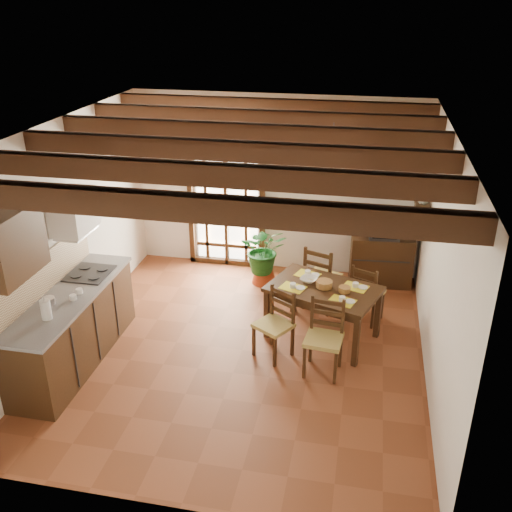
% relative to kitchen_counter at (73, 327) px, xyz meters
% --- Properties ---
extents(ground_plane, '(5.00, 5.00, 0.00)m').
position_rel_kitchen_counter_xyz_m(ground_plane, '(1.96, 0.60, -0.47)').
color(ground_plane, brown).
extents(room_shell, '(4.52, 5.02, 2.81)m').
position_rel_kitchen_counter_xyz_m(room_shell, '(1.96, 0.60, 1.34)').
color(room_shell, silver).
rests_on(room_shell, ground_plane).
extents(ceiling_beams, '(4.50, 4.34, 0.20)m').
position_rel_kitchen_counter_xyz_m(ceiling_beams, '(1.96, 0.60, 2.22)').
color(ceiling_beams, black).
rests_on(ceiling_beams, room_shell).
extents(french_door, '(1.26, 0.11, 2.32)m').
position_rel_kitchen_counter_xyz_m(french_door, '(1.16, 3.05, 0.70)').
color(french_door, white).
rests_on(french_door, ground_plane).
extents(kitchen_counter, '(0.64, 2.25, 1.38)m').
position_rel_kitchen_counter_xyz_m(kitchen_counter, '(0.00, 0.00, 0.00)').
color(kitchen_counter, '#331F10').
rests_on(kitchen_counter, ground_plane).
extents(upper_cabinet, '(0.35, 0.80, 0.70)m').
position_rel_kitchen_counter_xyz_m(upper_cabinet, '(-0.12, -0.70, 1.38)').
color(upper_cabinet, '#331F10').
rests_on(upper_cabinet, room_shell).
extents(range_hood, '(0.38, 0.60, 0.54)m').
position_rel_kitchen_counter_xyz_m(range_hood, '(-0.09, 0.55, 1.26)').
color(range_hood, white).
rests_on(range_hood, room_shell).
extents(counter_items, '(0.50, 1.43, 0.25)m').
position_rel_kitchen_counter_xyz_m(counter_items, '(0.00, 0.09, 0.49)').
color(counter_items, black).
rests_on(counter_items, kitchen_counter).
extents(dining_table, '(1.56, 1.27, 0.73)m').
position_rel_kitchen_counter_xyz_m(dining_table, '(2.91, 1.12, 0.17)').
color(dining_table, '#342010').
rests_on(dining_table, ground_plane).
extents(chair_near_left, '(0.55, 0.54, 0.88)m').
position_rel_kitchen_counter_xyz_m(chair_near_left, '(2.37, 0.58, -0.20)').
color(chair_near_left, '#AF994A').
rests_on(chair_near_left, ground_plane).
extents(chair_near_right, '(0.47, 0.45, 0.92)m').
position_rel_kitchen_counter_xyz_m(chair_near_right, '(3.00, 0.36, -0.18)').
color(chair_near_right, '#AF994A').
rests_on(chair_near_right, ground_plane).
extents(chair_far_left, '(0.57, 0.56, 0.97)m').
position_rel_kitchen_counter_xyz_m(chair_far_left, '(2.83, 1.88, -0.17)').
color(chair_far_left, '#AF994A').
rests_on(chair_far_left, ground_plane).
extents(chair_far_right, '(0.51, 0.50, 0.86)m').
position_rel_kitchen_counter_xyz_m(chair_far_right, '(3.46, 1.66, -0.20)').
color(chair_far_right, '#AF994A').
rests_on(chair_far_right, ground_plane).
extents(table_setting, '(0.98, 0.66, 0.09)m').
position_rel_kitchen_counter_xyz_m(table_setting, '(2.91, 1.12, 0.27)').
color(table_setting, yellow).
rests_on(table_setting, dining_table).
extents(table_bowl, '(0.27, 0.27, 0.05)m').
position_rel_kitchen_counter_xyz_m(table_bowl, '(2.70, 1.25, 0.29)').
color(table_bowl, white).
rests_on(table_bowl, dining_table).
extents(sideboard, '(0.96, 0.49, 0.79)m').
position_rel_kitchen_counter_xyz_m(sideboard, '(3.65, 2.83, -0.08)').
color(sideboard, '#331F10').
rests_on(sideboard, ground_plane).
extents(crt_tv, '(0.48, 0.44, 0.38)m').
position_rel_kitchen_counter_xyz_m(crt_tv, '(3.65, 2.82, 0.51)').
color(crt_tv, black).
rests_on(crt_tv, sideboard).
extents(fuse_box, '(0.25, 0.03, 0.32)m').
position_rel_kitchen_counter_xyz_m(fuse_box, '(3.46, 3.08, 1.28)').
color(fuse_box, white).
rests_on(fuse_box, room_shell).
extents(plant_pot, '(0.38, 0.38, 0.24)m').
position_rel_kitchen_counter_xyz_m(plant_pot, '(1.88, 2.49, -0.36)').
color(plant_pot, '#953315').
rests_on(plant_pot, ground_plane).
extents(potted_plant, '(2.05, 1.84, 1.99)m').
position_rel_kitchen_counter_xyz_m(potted_plant, '(1.88, 2.49, 0.10)').
color(potted_plant, '#144C19').
rests_on(potted_plant, ground_plane).
extents(wall_shelf, '(0.20, 0.42, 0.20)m').
position_rel_kitchen_counter_xyz_m(wall_shelf, '(4.10, 2.20, 1.04)').
color(wall_shelf, '#331F10').
rests_on(wall_shelf, room_shell).
extents(shelf_vase, '(0.15, 0.15, 0.15)m').
position_rel_kitchen_counter_xyz_m(shelf_vase, '(4.10, 2.20, 1.18)').
color(shelf_vase, '#B2BFB2').
rests_on(shelf_vase, wall_shelf).
extents(shelf_flowers, '(0.14, 0.14, 0.36)m').
position_rel_kitchen_counter_xyz_m(shelf_flowers, '(4.10, 2.20, 1.38)').
color(shelf_flowers, yellow).
rests_on(shelf_flowers, shelf_vase).
extents(framed_picture, '(0.03, 0.32, 0.32)m').
position_rel_kitchen_counter_xyz_m(framed_picture, '(4.18, 2.20, 1.58)').
color(framed_picture, brown).
rests_on(framed_picture, room_shell).
extents(pendant_lamp, '(0.36, 0.36, 0.84)m').
position_rel_kitchen_counter_xyz_m(pendant_lamp, '(2.91, 1.22, 1.60)').
color(pendant_lamp, black).
rests_on(pendant_lamp, room_shell).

